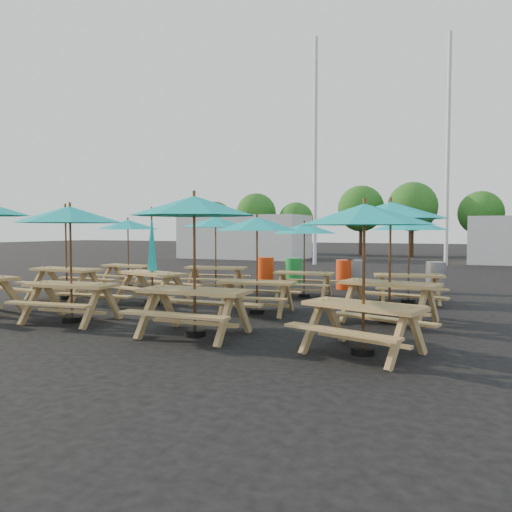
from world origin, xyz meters
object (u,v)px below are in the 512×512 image
at_px(picnic_unit_8, 304,233).
at_px(picnic_unit_9, 364,223).
at_px(picnic_unit_7, 257,229).
at_px(waste_bin_3, 345,275).
at_px(picnic_unit_2, 128,229).
at_px(picnic_unit_11, 409,229).
at_px(waste_bin_0, 266,270).
at_px(picnic_unit_1, 65,219).
at_px(picnic_unit_4, 152,265).
at_px(picnic_unit_10, 391,217).
at_px(picnic_unit_3, 70,221).
at_px(picnic_unit_5, 216,226).
at_px(waste_bin_1, 294,272).
at_px(picnic_unit_6, 194,214).
at_px(waste_bin_4, 436,277).
at_px(waste_bin_2, 355,275).

distance_m(picnic_unit_8, picnic_unit_9, 6.39).
xyz_separation_m(picnic_unit_7, waste_bin_3, (0.73, 5.28, -1.41)).
xyz_separation_m(picnic_unit_2, picnic_unit_7, (5.73, -2.85, -0.03)).
xyz_separation_m(picnic_unit_2, picnic_unit_11, (8.63, 0.15, -0.02)).
bearing_deg(waste_bin_0, picnic_unit_1, -120.87).
bearing_deg(picnic_unit_4, picnic_unit_1, -160.31).
xyz_separation_m(picnic_unit_10, waste_bin_0, (-5.03, 5.69, -1.65)).
relative_size(picnic_unit_3, waste_bin_0, 2.56).
bearing_deg(picnic_unit_8, picnic_unit_5, 177.64).
height_order(picnic_unit_8, waste_bin_3, picnic_unit_8).
xyz_separation_m(picnic_unit_3, waste_bin_1, (1.90, 8.12, -1.57)).
bearing_deg(picnic_unit_3, waste_bin_0, 78.89).
bearing_deg(picnic_unit_5, waste_bin_0, 70.57).
xyz_separation_m(picnic_unit_6, waste_bin_1, (-1.05, 8.27, -1.68)).
bearing_deg(picnic_unit_9, picnic_unit_4, 170.61).
bearing_deg(picnic_unit_4, picnic_unit_10, 15.69).
relative_size(picnic_unit_1, picnic_unit_8, 1.20).
relative_size(picnic_unit_1, picnic_unit_5, 1.06).
distance_m(picnic_unit_3, picnic_unit_6, 2.95).
distance_m(picnic_unit_3, waste_bin_3, 8.74).
xyz_separation_m(picnic_unit_2, picnic_unit_5, (3.11, 0.11, 0.06)).
bearing_deg(waste_bin_1, waste_bin_4, -2.74).
distance_m(waste_bin_1, waste_bin_4, 4.51).
bearing_deg(picnic_unit_9, picnic_unit_6, -165.19).
bearing_deg(waste_bin_0, picnic_unit_4, -97.69).
height_order(picnic_unit_9, waste_bin_2, picnic_unit_9).
relative_size(picnic_unit_2, waste_bin_3, 2.40).
xyz_separation_m(picnic_unit_2, waste_bin_4, (9.13, 2.59, -1.44)).
distance_m(picnic_unit_11, waste_bin_2, 3.34).
xyz_separation_m(picnic_unit_4, picnic_unit_8, (3.02, 2.86, 0.79)).
bearing_deg(picnic_unit_8, picnic_unit_4, -139.99).
relative_size(picnic_unit_9, waste_bin_4, 2.76).
distance_m(picnic_unit_4, picnic_unit_6, 4.14).
distance_m(picnic_unit_6, picnic_unit_10, 3.95).
bearing_deg(picnic_unit_6, picnic_unit_2, 134.77).
relative_size(picnic_unit_4, picnic_unit_8, 1.17).
xyz_separation_m(picnic_unit_8, picnic_unit_10, (2.76, -2.98, 0.32)).
distance_m(picnic_unit_1, picnic_unit_8, 6.43).
height_order(picnic_unit_3, picnic_unit_5, picnic_unit_3).
height_order(picnic_unit_2, waste_bin_2, picnic_unit_2).
height_order(picnic_unit_6, picnic_unit_7, picnic_unit_6).
height_order(picnic_unit_2, picnic_unit_3, picnic_unit_3).
relative_size(picnic_unit_3, waste_bin_1, 2.56).
bearing_deg(waste_bin_1, picnic_unit_2, -148.82).
relative_size(picnic_unit_5, waste_bin_3, 2.56).
relative_size(waste_bin_1, waste_bin_3, 1.00).
height_order(picnic_unit_7, waste_bin_2, picnic_unit_7).
bearing_deg(waste_bin_0, picnic_unit_2, -141.24).
relative_size(picnic_unit_11, waste_bin_0, 2.56).
distance_m(picnic_unit_2, picnic_unit_5, 3.11).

